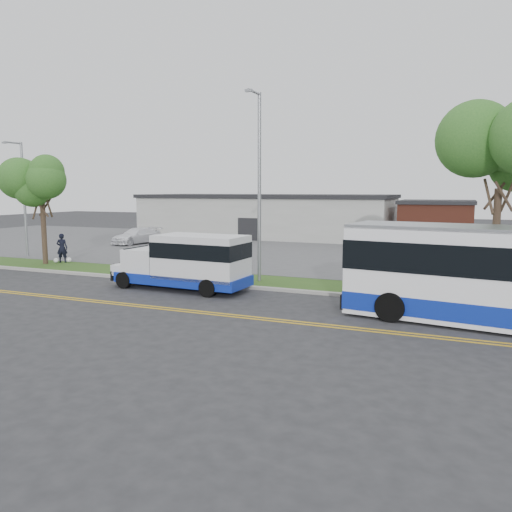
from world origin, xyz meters
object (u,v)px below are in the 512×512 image
at_px(tree_east, 501,156).
at_px(tree_west, 41,185).
at_px(shuttle_bus, 189,261).
at_px(parked_car_b, 136,236).
at_px(streetlight_near, 259,181).
at_px(streetlight_far, 23,195).
at_px(parked_car_a, 205,248).
at_px(pedestrian, 62,248).

xyz_separation_m(tree_east, tree_west, (-26.00, 0.20, -1.08)).
distance_m(shuttle_bus, parked_car_b, 21.33).
height_order(streetlight_near, streetlight_far, streetlight_near).
bearing_deg(tree_west, streetlight_near, -1.80).
height_order(parked_car_a, parked_car_b, parked_car_b).
bearing_deg(shuttle_bus, streetlight_near, 53.63).
height_order(streetlight_far, shuttle_bus, streetlight_far).
height_order(streetlight_near, parked_car_b, streetlight_near).
xyz_separation_m(parked_car_a, parked_car_b, (-10.08, 5.99, 0.00)).
bearing_deg(tree_west, shuttle_bus, -15.31).
relative_size(streetlight_far, parked_car_a, 1.91).
xyz_separation_m(tree_east, parked_car_a, (-17.76, 6.48, -5.41)).
distance_m(shuttle_bus, pedestrian, 12.66).
bearing_deg(parked_car_b, streetlight_near, -24.19).
relative_size(tree_east, pedestrian, 4.38).
bearing_deg(parked_car_b, parked_car_a, -17.79).
bearing_deg(streetlight_near, parked_car_b, 142.90).
height_order(tree_west, streetlight_near, streetlight_near).
distance_m(tree_east, streetlight_near, 11.05).
bearing_deg(pedestrian, streetlight_near, 149.95).
bearing_deg(parked_car_a, streetlight_far, -172.19).
height_order(tree_west, pedestrian, tree_west).
height_order(streetlight_near, shuttle_bus, streetlight_near).
bearing_deg(shuttle_bus, tree_west, 167.54).
relative_size(streetlight_near, shuttle_bus, 1.34).
distance_m(parked_car_a, parked_car_b, 11.72).
relative_size(tree_east, streetlight_far, 1.04).
xyz_separation_m(tree_east, shuttle_bus, (-13.42, -3.24, -4.78)).
bearing_deg(parked_car_b, streetlight_far, -89.23).
xyz_separation_m(streetlight_near, shuttle_bus, (-2.42, -2.97, -3.80)).
relative_size(tree_east, shuttle_bus, 1.17).
relative_size(streetlight_near, pedestrian, 4.99).
distance_m(streetlight_near, parked_car_b, 21.57).
relative_size(pedestrian, parked_car_a, 0.45).
relative_size(streetlight_far, pedestrian, 4.20).
xyz_separation_m(tree_west, shuttle_bus, (12.58, -3.44, -3.69)).
bearing_deg(tree_east, streetlight_near, -178.58).
xyz_separation_m(tree_west, pedestrian, (0.65, 0.80, -4.07)).
xyz_separation_m(shuttle_bus, pedestrian, (-11.92, 4.24, -0.38)).
height_order(tree_west, parked_car_a, tree_west).
bearing_deg(tree_east, shuttle_bus, -166.42).
bearing_deg(tree_west, parked_car_b, 98.53).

